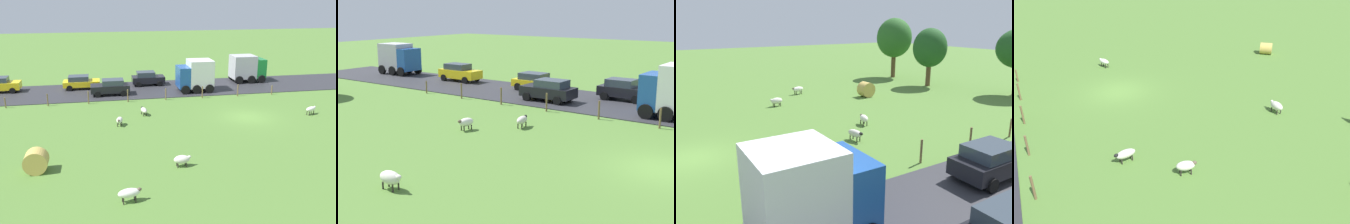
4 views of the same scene
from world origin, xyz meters
The scene contains 22 objects.
ground_plane centered at (0.00, 0.00, 0.00)m, with size 160.00×160.00×0.00m, color #517A33.
road_strip centered at (11.48, 0.00, 0.03)m, with size 8.00×80.00×0.06m, color #2D2D33.
sheep_0 centered at (-0.13, 11.27, 0.48)m, with size 1.11×0.70×0.73m.
sheep_1 centered at (2.27, 8.95, 0.47)m, with size 1.25×0.64×0.70m.
sheep_2 centered at (-12.12, 11.52, 0.54)m, with size 0.67×1.31×0.79m.
sheep_3 centered at (-0.37, -5.80, 0.53)m, with size 0.84×1.25×0.76m.
sheep_4 centered at (-8.53, 7.90, 0.49)m, with size 0.57×1.13×0.76m.
hay_bale_1 centered at (-7.60, 16.76, 0.72)m, with size 1.44×1.44×1.12m, color tan.
fence_post_0 centered at (6.84, -5.50, 0.51)m, with size 0.12×0.12×1.03m, color brown.
fence_post_1 centered at (6.84, -1.62, 0.64)m, with size 0.12×0.12×1.28m, color brown.
fence_post_2 centered at (6.84, 2.25, 0.62)m, with size 0.12×0.12×1.24m, color brown.
fence_post_3 centered at (6.84, 6.12, 0.61)m, with size 0.12×0.12×1.21m, color brown.
fence_post_4 centered at (6.84, 10.00, 0.64)m, with size 0.12×0.12×1.29m, color brown.
fence_post_5 centered at (6.84, 13.87, 0.64)m, with size 0.12×0.12×1.28m, color brown.
fence_post_6 centered at (6.84, 17.75, 0.61)m, with size 0.12×0.12×1.21m, color brown.
fence_post_7 centered at (6.84, 21.62, 0.52)m, with size 0.12×0.12×1.03m, color brown.
truck_0 centered at (9.74, 2.27, 1.85)m, with size 2.85×3.82×3.44m.
truck_1 centered at (13.13, -5.13, 1.77)m, with size 2.73×4.00×3.22m.
car_0 centered at (13.48, 7.11, 0.89)m, with size 2.05×3.81×1.61m.
car_1 centered at (13.11, 14.80, 0.84)m, with size 2.12×4.06×1.49m.
car_2 centered at (13.11, 23.48, 0.93)m, with size 1.98×4.18×1.68m.
car_6 centered at (9.81, 11.55, 0.91)m, with size 2.12×4.09×1.65m.
Camera 1 is at (-29.27, 12.71, 10.39)m, focal length 39.77 mm.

